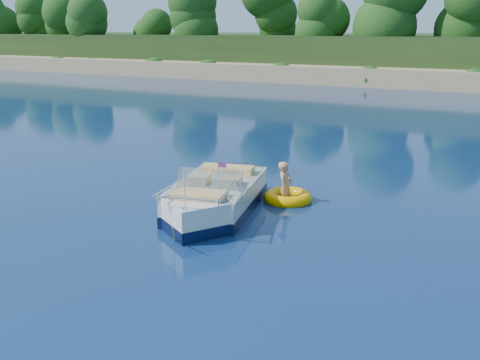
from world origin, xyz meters
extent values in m
plane|color=#091845|center=(0.00, 0.00, 0.00)|extent=(160.00, 160.00, 0.00)
cube|color=#A2845E|center=(0.00, 38.00, 0.50)|extent=(170.00, 8.00, 2.00)
cylinder|color=black|center=(-45.00, 41.00, 2.90)|extent=(0.44, 0.44, 2.80)
sphere|color=#12330E|center=(-45.00, 41.00, 5.56)|extent=(4.62, 4.62, 4.62)
cylinder|color=black|center=(-18.00, 40.50, 3.10)|extent=(0.44, 0.44, 3.20)
sphere|color=#12330E|center=(-18.00, 40.50, 6.14)|extent=(5.28, 5.28, 5.28)
cylinder|color=black|center=(0.00, 42.00, 3.30)|extent=(0.44, 0.44, 3.60)
sphere|color=#12330E|center=(0.00, 42.00, 6.72)|extent=(5.94, 5.94, 5.94)
cube|color=silver|center=(-1.37, 2.08, 0.28)|extent=(2.61, 3.84, 0.98)
cube|color=silver|center=(-0.99, 0.46, 0.28)|extent=(1.81, 1.81, 0.98)
cube|color=black|center=(-1.37, 2.08, 0.15)|extent=(2.65, 3.89, 0.28)
cube|color=black|center=(-0.99, 0.46, 0.15)|extent=(1.84, 1.84, 0.28)
cube|color=tan|center=(-1.43, 2.35, 0.56)|extent=(2.01, 2.73, 0.09)
cube|color=silver|center=(-1.37, 2.08, 0.74)|extent=(2.65, 3.85, 0.06)
cube|color=black|center=(-1.81, 3.95, 0.33)|extent=(0.57, 0.43, 0.84)
cube|color=#8C9EA5|center=(-1.63, 1.35, 1.01)|extent=(0.74, 0.31, 0.45)
cube|color=#8C9EA5|center=(-0.81, 1.55, 1.01)|extent=(0.76, 0.49, 0.45)
cube|color=tan|center=(-1.72, 1.76, 0.77)|extent=(0.61, 0.61, 0.37)
cube|color=tan|center=(-0.91, 1.95, 0.77)|extent=(0.61, 0.61, 0.37)
cube|color=tan|center=(-1.58, 2.99, 0.77)|extent=(1.53, 0.83, 0.35)
cube|color=tan|center=(-1.03, 0.64, 0.75)|extent=(1.35, 0.96, 0.32)
cylinder|color=silver|center=(-0.83, -0.22, 1.17)|extent=(0.03, 0.03, 0.79)
cube|color=red|center=(-0.89, 1.53, 1.38)|extent=(0.20, 0.06, 0.13)
cube|color=silver|center=(-0.82, -0.27, 0.80)|extent=(0.10, 0.08, 0.05)
cylinder|color=yellow|center=(-0.88, -0.62, 0.33)|extent=(0.57, 0.85, 0.71)
torus|color=#FFA700|center=(-0.02, 3.62, 0.09)|extent=(1.66, 1.66, 0.36)
torus|color=#BD0912|center=(-0.02, 3.62, 0.11)|extent=(1.36, 1.36, 0.12)
imported|color=tan|center=(-0.06, 3.56, 0.00)|extent=(0.41, 0.82, 1.56)
camera|label=1|loc=(5.45, -9.40, 4.56)|focal=40.00mm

